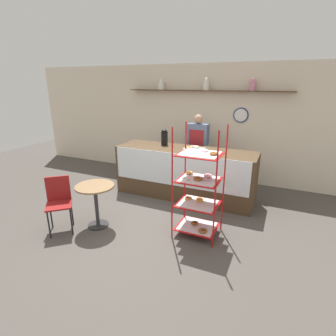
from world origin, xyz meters
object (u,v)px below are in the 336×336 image
Objects in this scene: pastry_rack at (199,190)px; cafe_table at (96,196)px; donut_tray_counter at (194,148)px; coffee_carafe at (164,138)px; person_worker at (197,148)px; cafe_chair at (59,198)px.

pastry_rack reaches higher than cafe_table.
cafe_table is at bearing -164.03° from pastry_rack.
pastry_rack is at bearing -67.76° from donut_tray_counter.
cafe_table is 1.76× the size of donut_tray_counter.
coffee_carafe is (0.35, 1.88, 0.64)m from cafe_table.
pastry_rack reaches higher than person_worker.
pastry_rack reaches higher than coffee_carafe.
person_worker is 4.88× the size of coffee_carafe.
pastry_rack reaches higher than donut_tray_counter.
person_worker is 2.61m from cafe_table.
donut_tray_counter is (-0.56, 1.38, 0.30)m from pastry_rack.
coffee_carafe is (0.82, 2.19, 0.64)m from cafe_chair.
cafe_chair is at bearing -116.88° from person_worker.
coffee_carafe is at bearing 79.44° from cafe_table.
cafe_table is 2.16× the size of coffee_carafe.
donut_tray_counter is at bearing -79.49° from person_worker.
cafe_chair is 2.43m from coffee_carafe.
donut_tray_counter is at bearing 60.85° from cafe_table.
person_worker reaches higher than cafe_table.
pastry_rack is at bearing -49.11° from coffee_carafe.
pastry_rack is 4.19× the size of donut_tray_counter.
coffee_carafe is 0.69m from donut_tray_counter.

